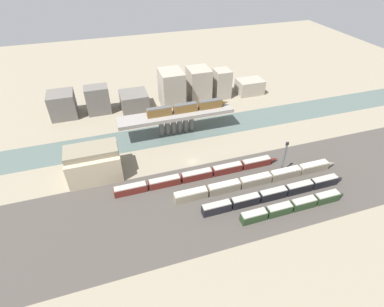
# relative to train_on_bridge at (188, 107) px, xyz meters

# --- Properties ---
(ground_plane) EXTENTS (400.00, 400.00, 0.00)m
(ground_plane) POSITION_rel_train_on_bridge_xyz_m (-5.72, -24.52, -12.78)
(ground_plane) COLOR gray
(railbed_yard) EXTENTS (280.00, 42.00, 0.01)m
(railbed_yard) POSITION_rel_train_on_bridge_xyz_m (-5.72, -48.52, -12.77)
(railbed_yard) COLOR #423D38
(railbed_yard) RESTS_ON ground
(river_water) EXTENTS (320.00, 18.13, 0.01)m
(river_water) POSITION_rel_train_on_bridge_xyz_m (-5.72, -0.00, -12.77)
(river_water) COLOR #4C5B56
(river_water) RESTS_ON ground
(bridge) EXTENTS (55.17, 9.77, 10.74)m
(bridge) POSITION_rel_train_on_bridge_xyz_m (-5.72, -0.00, -4.16)
(bridge) COLOR gray
(bridge) RESTS_ON ground
(train_on_bridge) EXTENTS (40.35, 2.81, 4.15)m
(train_on_bridge) POSITION_rel_train_on_bridge_xyz_m (0.00, 0.00, 0.00)
(train_on_bridge) COLOR brown
(train_on_bridge) RESTS_ON bridge
(train_yard_near) EXTENTS (41.74, 3.06, 3.64)m
(train_yard_near) POSITION_rel_train_on_bridge_xyz_m (20.26, -61.41, -10.99)
(train_yard_near) COLOR #23381E
(train_yard_near) RESTS_ON ground
(train_yard_mid) EXTENTS (58.70, 2.86, 3.85)m
(train_yard_mid) POSITION_rel_train_on_bridge_xyz_m (17.12, -54.10, -10.89)
(train_yard_mid) COLOR black
(train_yard_mid) RESTS_ON ground
(train_yard_far) EXTENTS (69.66, 3.14, 3.69)m
(train_yard_far) POSITION_rel_train_on_bridge_xyz_m (15.14, -45.20, -10.97)
(train_yard_far) COLOR gray
(train_yard_far) RESTS_ON ground
(train_yard_outer) EXTENTS (69.11, 2.95, 3.43)m
(train_yard_outer) POSITION_rel_train_on_bridge_xyz_m (-5.61, -35.23, -11.10)
(train_yard_outer) COLOR #5B1E19
(train_yard_outer) RESTS_ON ground
(warehouse_building) EXTENTS (20.37, 14.48, 13.39)m
(warehouse_building) POSITION_rel_train_on_bridge_xyz_m (-45.24, -20.70, -6.41)
(warehouse_building) COLOR tan
(warehouse_building) RESTS_ON ground
(signal_tower) EXTENTS (1.00, 0.78, 15.31)m
(signal_tower) POSITION_rel_train_on_bridge_xyz_m (26.37, -42.65, -5.03)
(signal_tower) COLOR #4C4C51
(signal_tower) RESTS_ON ground
(city_block_far_left) EXTENTS (13.07, 13.12, 13.18)m
(city_block_far_left) POSITION_rel_train_on_bridge_xyz_m (-57.99, 33.91, -6.19)
(city_block_far_left) COLOR #605B56
(city_block_far_left) RESTS_ON ground
(city_block_left) EXTENTS (12.09, 8.73, 14.74)m
(city_block_left) POSITION_rel_train_on_bridge_xyz_m (-39.99, 32.44, -5.41)
(city_block_left) COLOR #605B56
(city_block_left) RESTS_ON ground
(city_block_center) EXTENTS (14.47, 14.42, 9.32)m
(city_block_center) POSITION_rel_train_on_bridge_xyz_m (-21.26, 30.86, -8.11)
(city_block_center) COLOR #605B56
(city_block_center) RESTS_ON ground
(city_block_right) EXTENTS (12.08, 15.33, 20.18)m
(city_block_right) POSITION_rel_train_on_bridge_xyz_m (-0.65, 27.87, -2.69)
(city_block_right) COLOR gray
(city_block_right) RESTS_ON ground
(city_block_far_right) EXTENTS (11.94, 13.35, 18.34)m
(city_block_far_right) POSITION_rel_train_on_bridge_xyz_m (16.11, 31.21, -3.60)
(city_block_far_right) COLOR gray
(city_block_far_right) RESTS_ON ground
(city_block_tall) EXTENTS (8.81, 9.82, 16.26)m
(city_block_tall) POSITION_rel_train_on_bridge_xyz_m (30.01, 30.18, -4.65)
(city_block_tall) COLOR gray
(city_block_tall) RESTS_ON ground
(city_block_low) EXTENTS (15.23, 10.77, 8.43)m
(city_block_low) POSITION_rel_train_on_bridge_xyz_m (47.95, 29.16, -8.56)
(city_block_low) COLOR gray
(city_block_low) RESTS_ON ground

